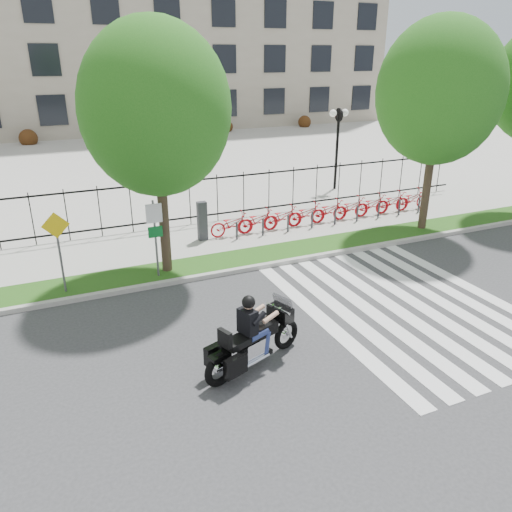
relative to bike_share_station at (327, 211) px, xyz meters
name	(u,v)px	position (x,y,z in m)	size (l,w,h in m)	color
ground	(252,341)	(-6.59, -7.20, -0.62)	(120.00, 120.00, 0.00)	#333336
curb	(202,277)	(-6.59, -3.10, -0.54)	(60.00, 0.20, 0.15)	#A3A19A
grass_verge	(194,267)	(-6.59, -2.25, -0.54)	(60.00, 1.50, 0.15)	#184912
sidewalk	(174,243)	(-6.59, 0.25, -0.54)	(60.00, 3.50, 0.15)	#A6A49B
plaza	(106,160)	(-6.59, 17.80, -0.57)	(80.00, 34.00, 0.10)	#A6A49B
crosswalk_stripes	(404,305)	(-1.77, -7.20, -0.61)	(5.70, 8.00, 0.01)	silver
iron_fence	(161,204)	(-6.59, 2.00, 0.53)	(30.00, 0.06, 2.00)	black
office_building	(62,17)	(-6.59, 37.72, 9.35)	(60.00, 21.90, 20.15)	gray
lamp_post_right	(338,129)	(3.41, 4.80, 2.59)	(1.06, 0.70, 4.25)	black
street_tree_1	(156,109)	(-7.50, -2.25, 4.65)	(4.47, 4.47, 7.70)	#382A1E
street_tree_2	(439,92)	(3.16, -2.25, 4.84)	(4.69, 4.69, 8.01)	#382A1E
bike_share_station	(327,211)	(0.00, 0.00, 0.00)	(11.06, 0.85, 1.50)	#2D2D33
sign_pole_regulatory	(155,229)	(-7.88, -2.62, 1.12)	(0.50, 0.09, 2.50)	#59595B
sign_pole_warning	(58,242)	(-10.71, -2.62, 1.12)	(0.78, 0.09, 2.49)	#59595B
motorcycle_rider	(254,338)	(-6.98, -8.21, 0.13)	(2.80, 1.43, 2.25)	black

